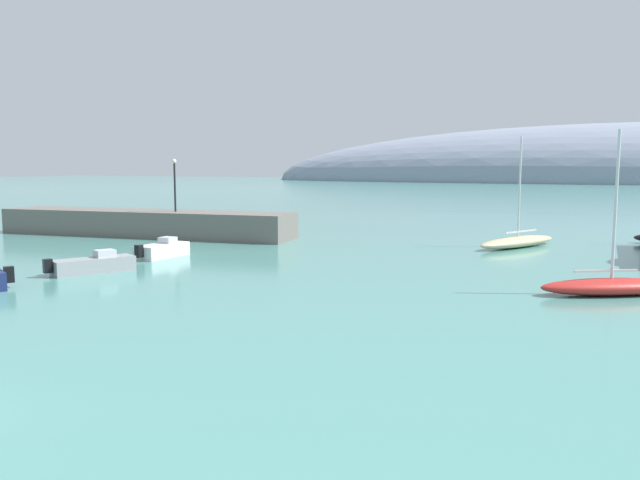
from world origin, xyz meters
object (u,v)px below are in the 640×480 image
motorboat_white_alongside_breakwater (162,250)px  harbor_lamp_post (175,179)px  motorboat_grey_foreground (93,265)px  sailboat_red_near_shore (611,285)px  sailboat_sand_outer_mooring (518,241)px

motorboat_white_alongside_breakwater → harbor_lamp_post: (-6.12, 9.51, 4.36)m
motorboat_grey_foreground → motorboat_white_alongside_breakwater: bearing=29.4°
sailboat_red_near_shore → motorboat_grey_foreground: sailboat_red_near_shore is taller
sailboat_red_near_shore → motorboat_white_alongside_breakwater: bearing=147.4°
sailboat_sand_outer_mooring → motorboat_grey_foreground: bearing=-15.9°
sailboat_red_near_shore → motorboat_grey_foreground: 26.81m
motorboat_grey_foreground → harbor_lamp_post: bearing=48.1°
sailboat_sand_outer_mooring → motorboat_white_alongside_breakwater: size_ratio=1.93×
motorboat_white_alongside_breakwater → harbor_lamp_post: bearing=34.7°
motorboat_grey_foreground → harbor_lamp_post: harbor_lamp_post is taller
sailboat_red_near_shore → motorboat_grey_foreground: bearing=161.2°
sailboat_sand_outer_mooring → motorboat_white_alongside_breakwater: (-20.56, -14.93, 0.03)m
sailboat_sand_outer_mooring → harbor_lamp_post: 27.58m
harbor_lamp_post → motorboat_white_alongside_breakwater: bearing=-57.2°
sailboat_sand_outer_mooring → motorboat_white_alongside_breakwater: 25.41m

